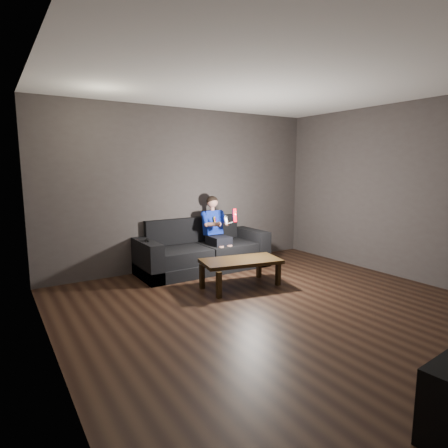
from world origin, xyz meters
TOP-DOWN VIEW (x-y plane):
  - floor at (0.00, 0.00)m, footprint 5.00×5.00m
  - back_wall at (0.00, 2.50)m, footprint 5.00×0.04m
  - left_wall at (-2.50, 0.00)m, footprint 0.04×5.00m
  - right_wall at (2.50, 0.00)m, footprint 0.04×5.00m
  - ceiling at (0.00, 0.00)m, footprint 5.00×5.00m
  - sofa at (0.08, 2.16)m, footprint 2.21×0.95m
  - child at (0.34, 2.10)m, footprint 0.46×0.57m
  - wii_remote_red at (0.42, 1.66)m, footprint 0.07×0.09m
  - nunchuk_white at (0.26, 1.67)m, footprint 0.07×0.09m
  - wii_remote_black at (-0.91, 2.08)m, footprint 0.07×0.15m
  - coffee_table at (0.09, 1.01)m, footprint 1.21×0.77m

SIDE VIEW (x-z plane):
  - floor at x=0.00m, z-range 0.00..0.00m
  - sofa at x=0.08m, z-range -0.15..0.71m
  - coffee_table at x=0.09m, z-range 0.15..0.56m
  - wii_remote_black at x=-0.91m, z-range 0.60..0.63m
  - child at x=0.34m, z-range 0.16..1.30m
  - nunchuk_white at x=0.26m, z-range 0.83..0.96m
  - wii_remote_red at x=0.42m, z-range 0.84..1.06m
  - back_wall at x=0.00m, z-range 0.00..2.70m
  - left_wall at x=-2.50m, z-range 0.00..2.70m
  - right_wall at x=2.50m, z-range 0.00..2.70m
  - ceiling at x=0.00m, z-range 2.69..2.71m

